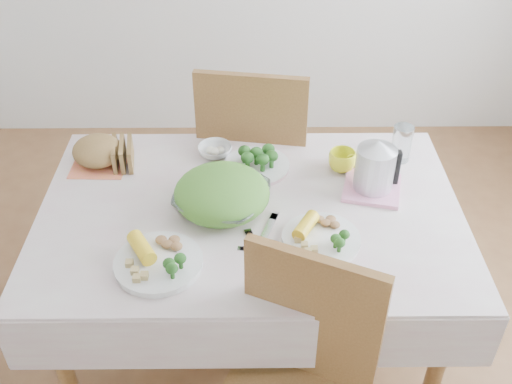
{
  "coord_description": "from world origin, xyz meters",
  "views": [
    {
      "loc": [
        0.01,
        -1.65,
        2.1
      ],
      "look_at": [
        0.02,
        0.02,
        0.82
      ],
      "focal_mm": 42.0,
      "sensor_mm": 36.0,
      "label": 1
    }
  ],
  "objects_px": {
    "chair_far": "(258,169)",
    "salad_bowl": "(222,199)",
    "dining_table": "(251,284)",
    "dinner_plate_right": "(321,239)",
    "dinner_plate_left": "(159,263)",
    "yellow_mug": "(342,161)",
    "electric_kettle": "(376,163)"
  },
  "relations": [
    {
      "from": "dining_table",
      "to": "electric_kettle",
      "type": "distance_m",
      "value": 0.69
    },
    {
      "from": "dinner_plate_left",
      "to": "electric_kettle",
      "type": "distance_m",
      "value": 0.84
    },
    {
      "from": "chair_far",
      "to": "salad_bowl",
      "type": "xyz_separation_m",
      "value": [
        -0.14,
        -0.66,
        0.34
      ]
    },
    {
      "from": "salad_bowl",
      "to": "dinner_plate_left",
      "type": "relative_size",
      "value": 1.12
    },
    {
      "from": "electric_kettle",
      "to": "dinner_plate_left",
      "type": "bearing_deg",
      "value": -136.05
    },
    {
      "from": "dinner_plate_left",
      "to": "yellow_mug",
      "type": "bearing_deg",
      "value": 38.99
    },
    {
      "from": "dinner_plate_left",
      "to": "yellow_mug",
      "type": "distance_m",
      "value": 0.83
    },
    {
      "from": "dining_table",
      "to": "electric_kettle",
      "type": "bearing_deg",
      "value": 13.2
    },
    {
      "from": "chair_far",
      "to": "yellow_mug",
      "type": "relative_size",
      "value": 10.0
    },
    {
      "from": "chair_far",
      "to": "dinner_plate_left",
      "type": "xyz_separation_m",
      "value": [
        -0.33,
        -0.95,
        0.31
      ]
    },
    {
      "from": "chair_far",
      "to": "yellow_mug",
      "type": "height_order",
      "value": "chair_far"
    },
    {
      "from": "chair_far",
      "to": "electric_kettle",
      "type": "relative_size",
      "value": 5.3
    },
    {
      "from": "salad_bowl",
      "to": "yellow_mug",
      "type": "distance_m",
      "value": 0.51
    },
    {
      "from": "electric_kettle",
      "to": "chair_far",
      "type": "bearing_deg",
      "value": 142.45
    },
    {
      "from": "yellow_mug",
      "to": "electric_kettle",
      "type": "distance_m",
      "value": 0.18
    },
    {
      "from": "salad_bowl",
      "to": "dinner_plate_right",
      "type": "height_order",
      "value": "salad_bowl"
    },
    {
      "from": "salad_bowl",
      "to": "electric_kettle",
      "type": "bearing_deg",
      "value": 10.46
    },
    {
      "from": "salad_bowl",
      "to": "electric_kettle",
      "type": "height_order",
      "value": "electric_kettle"
    },
    {
      "from": "dining_table",
      "to": "electric_kettle",
      "type": "xyz_separation_m",
      "value": [
        0.45,
        0.11,
        0.51
      ]
    },
    {
      "from": "dining_table",
      "to": "dinner_plate_right",
      "type": "height_order",
      "value": "dinner_plate_right"
    },
    {
      "from": "salad_bowl",
      "to": "dinner_plate_right",
      "type": "relative_size",
      "value": 1.21
    },
    {
      "from": "salad_bowl",
      "to": "dinner_plate_right",
      "type": "distance_m",
      "value": 0.38
    },
    {
      "from": "salad_bowl",
      "to": "dinner_plate_left",
      "type": "bearing_deg",
      "value": -123.29
    },
    {
      "from": "dining_table",
      "to": "dinner_plate_right",
      "type": "xyz_separation_m",
      "value": [
        0.23,
        -0.18,
        0.4
      ]
    },
    {
      "from": "chair_far",
      "to": "dinner_plate_right",
      "type": "distance_m",
      "value": 0.92
    },
    {
      "from": "chair_far",
      "to": "salad_bowl",
      "type": "distance_m",
      "value": 0.75
    },
    {
      "from": "chair_far",
      "to": "yellow_mug",
      "type": "bearing_deg",
      "value": 135.31
    },
    {
      "from": "dining_table",
      "to": "salad_bowl",
      "type": "distance_m",
      "value": 0.44
    },
    {
      "from": "dinner_plate_right",
      "to": "yellow_mug",
      "type": "bearing_deg",
      "value": 73.97
    },
    {
      "from": "dining_table",
      "to": "salad_bowl",
      "type": "xyz_separation_m",
      "value": [
        -0.1,
        0.0,
        0.43
      ]
    },
    {
      "from": "electric_kettle",
      "to": "yellow_mug",
      "type": "bearing_deg",
      "value": 143.11
    },
    {
      "from": "chair_far",
      "to": "dinner_plate_right",
      "type": "height_order",
      "value": "chair_far"
    }
  ]
}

